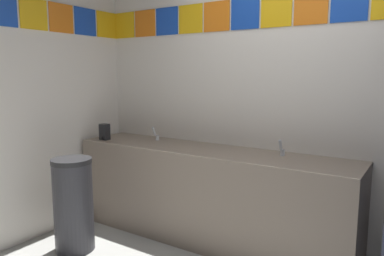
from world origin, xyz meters
The scene contains 6 objects.
wall_back centered at (0.00, 1.45, 1.44)m, with size 4.46×0.09×2.88m.
vanity_counter centered at (-0.91, 1.13, 0.42)m, with size 2.55×0.56×0.83m.
faucet_left centered at (-1.54, 1.22, 0.88)m, with size 0.04×0.10×0.14m.
faucet_right centered at (-0.27, 1.22, 0.88)m, with size 0.04×0.10×0.14m.
soap_dispenser centered at (-2.00, 0.98, 0.91)m, with size 0.09×0.09×0.16m.
trash_bin centered at (-1.74, 0.36, 0.40)m, with size 0.33×0.33×0.79m.
Camera 1 is at (0.71, -1.57, 1.48)m, focal length 34.47 mm.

